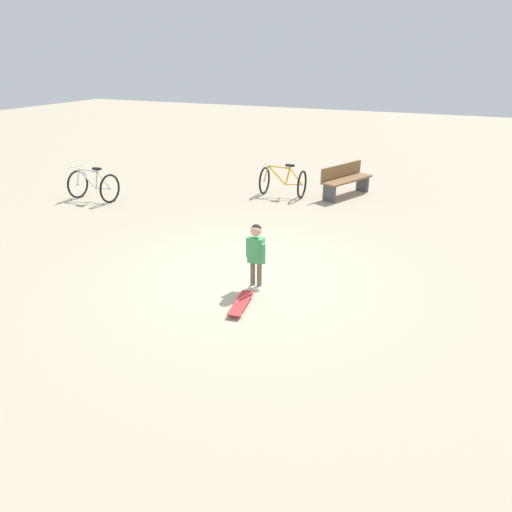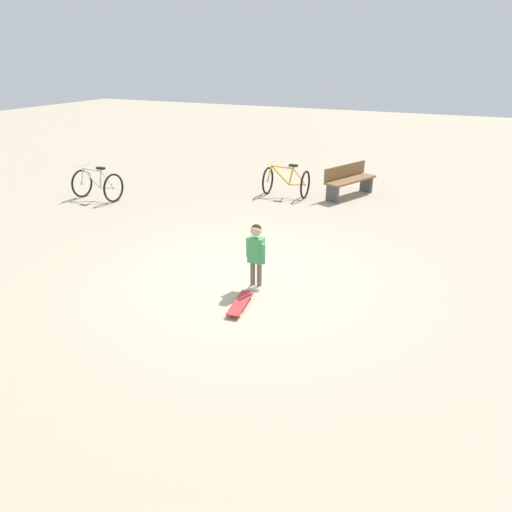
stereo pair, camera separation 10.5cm
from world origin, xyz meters
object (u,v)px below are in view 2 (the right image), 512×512
Objects in this scene: child_person at (256,250)px; bicycle_near at (97,185)px; skateboard at (240,303)px; bicycle_mid at (286,182)px; street_bench at (349,180)px.

bicycle_near is at bearing -25.89° from child_person.
child_person reaches higher than skateboard.
bicycle_mid is at bearing -73.76° from child_person.
street_bench is at bearing -155.62° from bicycle_mid.
skateboard is at bearing 104.89° from bicycle_mid.
child_person is 0.87m from skateboard.
bicycle_near is (5.69, -3.38, 0.32)m from skateboard.
skateboard is at bearing 90.32° from street_bench.
child_person is 5.67m from street_bench.
child_person is at bearing -86.20° from skateboard.
skateboard is 0.71× the size of bicycle_mid.
street_bench is (-1.46, -0.66, 0.04)m from bicycle_mid.
skateboard is at bearing 149.33° from bicycle_near.
bicycle_near is 6.37m from street_bench.
bicycle_mid is at bearing -151.63° from bicycle_near.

